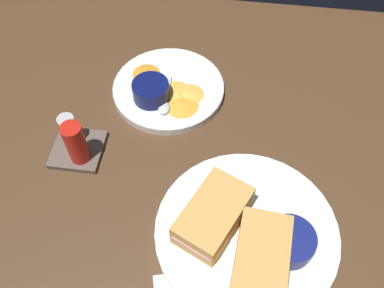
{
  "coord_description": "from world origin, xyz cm",
  "views": [
    {
      "loc": [
        -34.9,
        -6.02,
        64.53
      ],
      "look_at": [
        8.62,
        -0.21,
        3.0
      ],
      "focal_mm": 39.96,
      "sensor_mm": 36.0,
      "label": 1
    }
  ],
  "objects_px": {
    "plate_chips_companion": "(169,89)",
    "ramekin_light_gravy": "(151,90)",
    "condiment_caddy": "(75,142)",
    "ramekin_dark_sauce": "(289,241)",
    "spoon_by_gravy_ramekin": "(165,103)",
    "spoon_by_dark_ramekin": "(249,241)",
    "sandwich_half_far": "(261,258)",
    "sandwich_half_near": "(213,215)",
    "plate_sandwich_main": "(246,232)"
  },
  "relations": [
    {
      "from": "plate_sandwich_main",
      "to": "sandwich_half_near",
      "type": "relative_size",
      "value": 1.96
    },
    {
      "from": "sandwich_half_far",
      "to": "spoon_by_dark_ramekin",
      "type": "distance_m",
      "value": 0.04
    },
    {
      "from": "plate_sandwich_main",
      "to": "condiment_caddy",
      "type": "relative_size",
      "value": 3.09
    },
    {
      "from": "sandwich_half_near",
      "to": "spoon_by_dark_ramekin",
      "type": "distance_m",
      "value": 0.07
    },
    {
      "from": "sandwich_half_near",
      "to": "plate_chips_companion",
      "type": "bearing_deg",
      "value": 22.8
    },
    {
      "from": "sandwich_half_far",
      "to": "ramekin_light_gravy",
      "type": "relative_size",
      "value": 1.94
    },
    {
      "from": "sandwich_half_far",
      "to": "spoon_by_gravy_ramekin",
      "type": "xyz_separation_m",
      "value": [
        0.29,
        0.19,
        -0.02
      ]
    },
    {
      "from": "sandwich_half_near",
      "to": "sandwich_half_far",
      "type": "bearing_deg",
      "value": -127.09
    },
    {
      "from": "ramekin_light_gravy",
      "to": "spoon_by_gravy_ramekin",
      "type": "height_order",
      "value": "ramekin_light_gravy"
    },
    {
      "from": "sandwich_half_far",
      "to": "condiment_caddy",
      "type": "relative_size",
      "value": 1.46
    },
    {
      "from": "sandwich_half_far",
      "to": "spoon_by_gravy_ramekin",
      "type": "bearing_deg",
      "value": 33.58
    },
    {
      "from": "sandwich_half_far",
      "to": "spoon_by_gravy_ramekin",
      "type": "distance_m",
      "value": 0.35
    },
    {
      "from": "ramekin_dark_sauce",
      "to": "spoon_by_gravy_ramekin",
      "type": "xyz_separation_m",
      "value": [
        0.26,
        0.24,
        -0.01
      ]
    },
    {
      "from": "plate_sandwich_main",
      "to": "sandwich_half_far",
      "type": "distance_m",
      "value": 0.06
    },
    {
      "from": "spoon_by_gravy_ramekin",
      "to": "ramekin_light_gravy",
      "type": "bearing_deg",
      "value": 63.86
    },
    {
      "from": "sandwich_half_near",
      "to": "sandwich_half_far",
      "type": "height_order",
      "value": "same"
    },
    {
      "from": "sandwich_half_far",
      "to": "ramekin_dark_sauce",
      "type": "distance_m",
      "value": 0.05
    },
    {
      "from": "sandwich_half_far",
      "to": "ramekin_light_gravy",
      "type": "xyz_separation_m",
      "value": [
        0.31,
        0.22,
        -0.0
      ]
    },
    {
      "from": "sandwich_half_far",
      "to": "spoon_by_gravy_ramekin",
      "type": "relative_size",
      "value": 1.4
    },
    {
      "from": "sandwich_half_far",
      "to": "spoon_by_dark_ramekin",
      "type": "bearing_deg",
      "value": 28.9
    },
    {
      "from": "ramekin_light_gravy",
      "to": "spoon_by_dark_ramekin",
      "type": "bearing_deg",
      "value": -143.18
    },
    {
      "from": "spoon_by_gravy_ramekin",
      "to": "sandwich_half_far",
      "type": "bearing_deg",
      "value": -146.42
    },
    {
      "from": "plate_sandwich_main",
      "to": "ramekin_dark_sauce",
      "type": "relative_size",
      "value": 3.77
    },
    {
      "from": "ramekin_dark_sauce",
      "to": "ramekin_light_gravy",
      "type": "height_order",
      "value": "ramekin_light_gravy"
    },
    {
      "from": "spoon_by_dark_ramekin",
      "to": "sandwich_half_far",
      "type": "bearing_deg",
      "value": -151.1
    },
    {
      "from": "ramekin_dark_sauce",
      "to": "plate_sandwich_main",
      "type": "bearing_deg",
      "value": 73.91
    },
    {
      "from": "condiment_caddy",
      "to": "ramekin_dark_sauce",
      "type": "bearing_deg",
      "value": -110.04
    },
    {
      "from": "sandwich_half_near",
      "to": "ramekin_light_gravy",
      "type": "xyz_separation_m",
      "value": [
        0.25,
        0.15,
        -0.0
      ]
    },
    {
      "from": "plate_chips_companion",
      "to": "ramekin_light_gravy",
      "type": "height_order",
      "value": "ramekin_light_gravy"
    },
    {
      "from": "ramekin_light_gravy",
      "to": "condiment_caddy",
      "type": "bearing_deg",
      "value": 141.31
    },
    {
      "from": "spoon_by_dark_ramekin",
      "to": "plate_chips_companion",
      "type": "distance_m",
      "value": 0.36
    },
    {
      "from": "ramekin_light_gravy",
      "to": "spoon_by_gravy_ramekin",
      "type": "relative_size",
      "value": 0.72
    },
    {
      "from": "plate_chips_companion",
      "to": "spoon_by_gravy_ramekin",
      "type": "bearing_deg",
      "value": -178.39
    },
    {
      "from": "spoon_by_gravy_ramekin",
      "to": "sandwich_half_near",
      "type": "bearing_deg",
      "value": -153.41
    },
    {
      "from": "ramekin_light_gravy",
      "to": "sandwich_half_far",
      "type": "bearing_deg",
      "value": -143.94
    },
    {
      "from": "sandwich_half_far",
      "to": "spoon_by_dark_ramekin",
      "type": "xyz_separation_m",
      "value": [
        0.03,
        0.02,
        -0.02
      ]
    },
    {
      "from": "sandwich_half_far",
      "to": "condiment_caddy",
      "type": "bearing_deg",
      "value": 63.01
    },
    {
      "from": "plate_chips_companion",
      "to": "condiment_caddy",
      "type": "bearing_deg",
      "value": 141.09
    },
    {
      "from": "ramekin_light_gravy",
      "to": "plate_sandwich_main",
      "type": "bearing_deg",
      "value": -141.71
    },
    {
      "from": "plate_sandwich_main",
      "to": "spoon_by_gravy_ramekin",
      "type": "xyz_separation_m",
      "value": [
        0.24,
        0.17,
        0.01
      ]
    },
    {
      "from": "sandwich_half_far",
      "to": "ramekin_light_gravy",
      "type": "height_order",
      "value": "sandwich_half_far"
    },
    {
      "from": "spoon_by_dark_ramekin",
      "to": "plate_sandwich_main",
      "type": "bearing_deg",
      "value": 11.63
    },
    {
      "from": "spoon_by_dark_ramekin",
      "to": "spoon_by_gravy_ramekin",
      "type": "distance_m",
      "value": 0.32
    },
    {
      "from": "sandwich_half_far",
      "to": "plate_chips_companion",
      "type": "bearing_deg",
      "value": 29.88
    },
    {
      "from": "plate_chips_companion",
      "to": "condiment_caddy",
      "type": "xyz_separation_m",
      "value": [
        -0.17,
        0.14,
        0.03
      ]
    },
    {
      "from": "ramekin_dark_sauce",
      "to": "spoon_by_dark_ramekin",
      "type": "height_order",
      "value": "ramekin_dark_sauce"
    },
    {
      "from": "ramekin_dark_sauce",
      "to": "spoon_by_dark_ramekin",
      "type": "relative_size",
      "value": 0.79
    },
    {
      "from": "sandwich_half_near",
      "to": "spoon_by_dark_ramekin",
      "type": "xyz_separation_m",
      "value": [
        -0.03,
        -0.06,
        -0.02
      ]
    },
    {
      "from": "ramekin_light_gravy",
      "to": "condiment_caddy",
      "type": "xyz_separation_m",
      "value": [
        -0.14,
        0.11,
        -0.0
      ]
    },
    {
      "from": "sandwich_half_near",
      "to": "spoon_by_gravy_ramekin",
      "type": "xyz_separation_m",
      "value": [
        0.23,
        0.12,
        -0.02
      ]
    }
  ]
}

